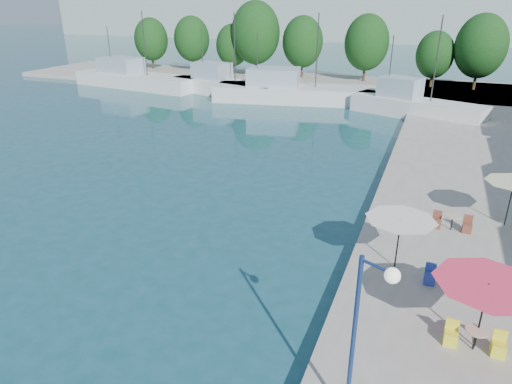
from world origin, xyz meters
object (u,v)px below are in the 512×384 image
at_px(trawler_02, 223,86).
at_px(umbrella_white, 400,225).
at_px(trawler_01, 135,79).
at_px(trawler_03, 294,92).
at_px(umbrella_pink, 487,291).
at_px(street_lamp, 368,316).
at_px(trawler_04, 413,106).

height_order(trawler_02, umbrella_white, trawler_02).
bearing_deg(trawler_01, umbrella_white, -34.52).
distance_m(trawler_01, trawler_03, 23.38).
relative_size(umbrella_pink, umbrella_white, 1.15).
relative_size(trawler_02, street_lamp, 3.11).
height_order(umbrella_pink, umbrella_white, umbrella_pink).
distance_m(trawler_02, umbrella_pink, 47.95).
relative_size(trawler_02, umbrella_white, 5.42).
xyz_separation_m(trawler_04, umbrella_white, (1.47, -31.36, 1.52)).
bearing_deg(umbrella_white, umbrella_pink, -53.85).
distance_m(trawler_01, umbrella_white, 52.39).
height_order(umbrella_pink, street_lamp, street_lamp).
relative_size(trawler_04, umbrella_white, 4.76).
bearing_deg(trawler_01, trawler_04, 1.77).
bearing_deg(street_lamp, trawler_01, 155.88).
bearing_deg(umbrella_white, trawler_02, 125.08).
height_order(trawler_03, umbrella_pink, trawler_03).
bearing_deg(trawler_02, trawler_03, 8.45).
bearing_deg(umbrella_pink, trawler_04, 97.10).
height_order(trawler_01, trawler_03, same).
height_order(trawler_01, umbrella_white, trawler_01).
bearing_deg(umbrella_pink, trawler_03, 115.24).
distance_m(trawler_03, trawler_04, 13.88).
relative_size(trawler_02, trawler_03, 0.77).
height_order(trawler_01, street_lamp, trawler_01).
relative_size(trawler_02, umbrella_pink, 4.69).
distance_m(trawler_01, street_lamp, 58.39).
xyz_separation_m(trawler_04, umbrella_pink, (4.41, -35.38, 1.68)).
height_order(trawler_03, trawler_04, same).
bearing_deg(street_lamp, trawler_04, 116.79).
distance_m(trawler_04, umbrella_pink, 35.69).
height_order(trawler_03, umbrella_white, trawler_03).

